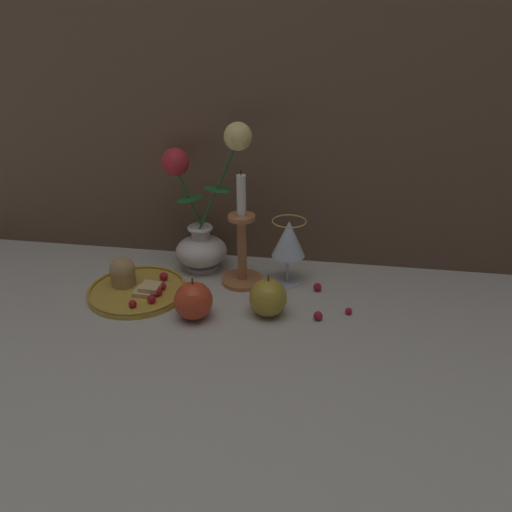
# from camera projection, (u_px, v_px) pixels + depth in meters

# --- Properties ---
(ground_plane) EXTENTS (2.40, 2.40, 0.00)m
(ground_plane) POSITION_uv_depth(u_px,v_px,m) (229.00, 301.00, 1.08)
(ground_plane) COLOR #B7B2A3
(ground_plane) RESTS_ON ground
(vase) EXTENTS (0.22, 0.12, 0.36)m
(vase) POSITION_uv_depth(u_px,v_px,m) (202.00, 224.00, 1.17)
(vase) COLOR silver
(vase) RESTS_ON ground_plane
(plate_with_pastries) EXTENTS (0.22, 0.22, 0.08)m
(plate_with_pastries) POSITION_uv_depth(u_px,v_px,m) (134.00, 286.00, 1.11)
(plate_with_pastries) COLOR gold
(plate_with_pastries) RESTS_ON ground_plane
(wine_glass) EXTENTS (0.08, 0.08, 0.15)m
(wine_glass) POSITION_uv_depth(u_px,v_px,m) (289.00, 241.00, 1.12)
(wine_glass) COLOR silver
(wine_glass) RESTS_ON ground_plane
(candlestick) EXTENTS (0.10, 0.10, 0.27)m
(candlestick) POSITION_uv_depth(u_px,v_px,m) (242.00, 249.00, 1.12)
(candlestick) COLOR #B77042
(candlestick) RESTS_ON ground_plane
(apple_beside_vase) EXTENTS (0.08, 0.08, 0.09)m
(apple_beside_vase) POSITION_uv_depth(u_px,v_px,m) (193.00, 301.00, 1.01)
(apple_beside_vase) COLOR #D14223
(apple_beside_vase) RESTS_ON ground_plane
(apple_near_glass) EXTENTS (0.08, 0.08, 0.09)m
(apple_near_glass) POSITION_uv_depth(u_px,v_px,m) (268.00, 298.00, 1.02)
(apple_near_glass) COLOR #B2932D
(apple_near_glass) RESTS_ON ground_plane
(berry_near_plate) EXTENTS (0.02, 0.02, 0.02)m
(berry_near_plate) POSITION_uv_depth(u_px,v_px,m) (318.00, 287.00, 1.12)
(berry_near_plate) COLOR #AD192D
(berry_near_plate) RESTS_ON ground_plane
(berry_front_center) EXTENTS (0.01, 0.01, 0.01)m
(berry_front_center) POSITION_uv_depth(u_px,v_px,m) (348.00, 311.00, 1.03)
(berry_front_center) COLOR #AD192D
(berry_front_center) RESTS_ON ground_plane
(berry_by_glass_stem) EXTENTS (0.02, 0.02, 0.02)m
(berry_by_glass_stem) POSITION_uv_depth(u_px,v_px,m) (318.00, 316.00, 1.01)
(berry_by_glass_stem) COLOR #AD192D
(berry_by_glass_stem) RESTS_ON ground_plane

